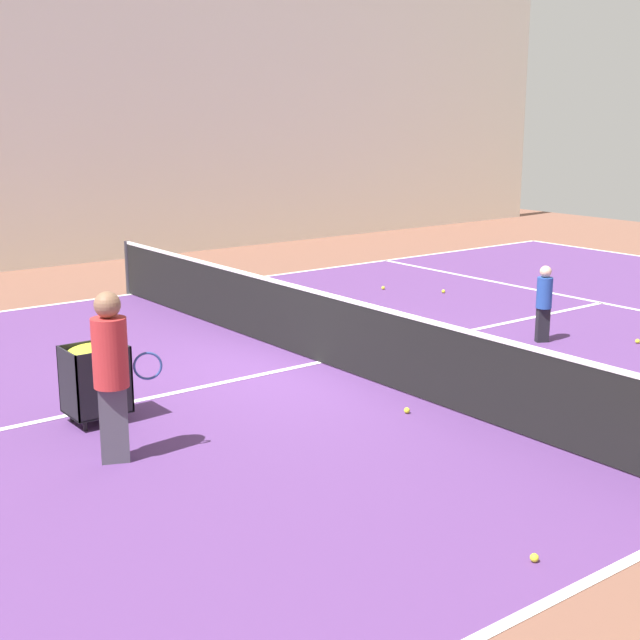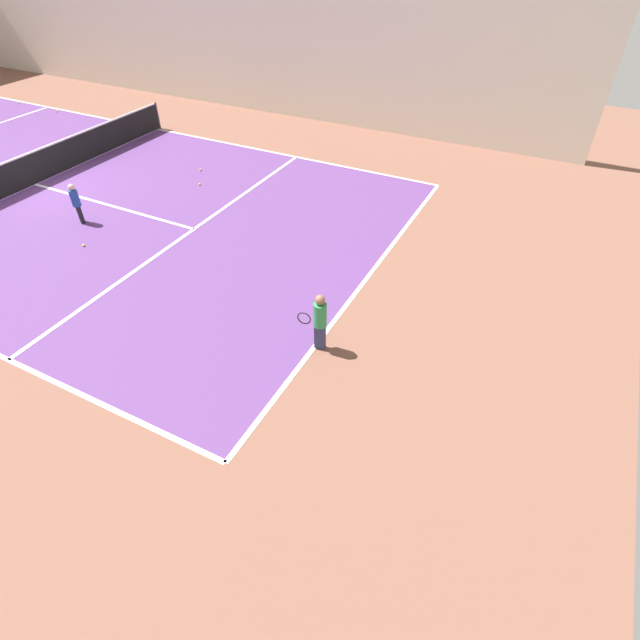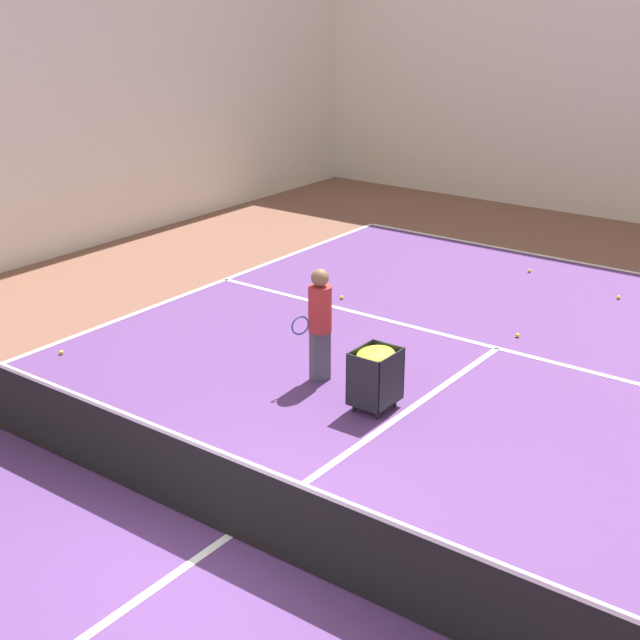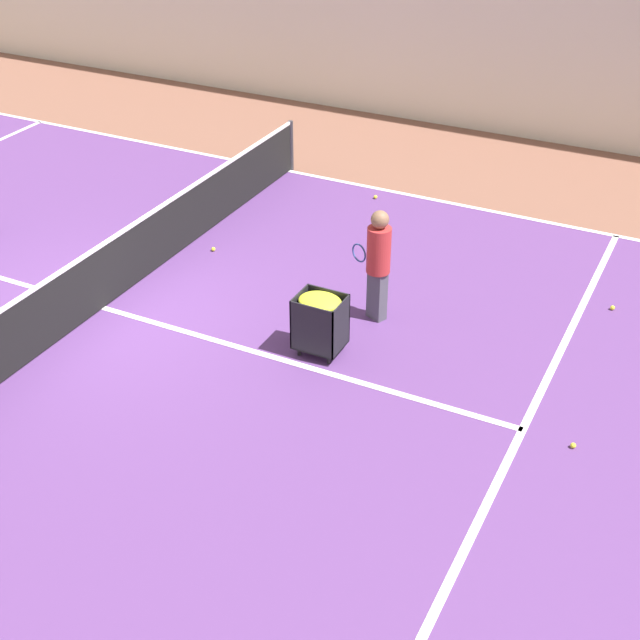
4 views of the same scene
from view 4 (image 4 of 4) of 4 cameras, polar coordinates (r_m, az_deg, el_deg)
The scene contains 13 objects.
ground_plane at distance 13.57m, azimuth -13.71°, elevation 0.75°, with size 34.82×34.82×0.00m, color brown.
court_playing_area at distance 13.57m, azimuth -13.71°, elevation 0.75°, with size 11.62×23.06×0.00m.
line_sideline_left at distance 17.83m, azimuth -2.00°, elevation 9.51°, with size 0.10×23.06×0.00m, color white.
line_service_far at distance 11.13m, azimuth 12.84°, elevation -6.86°, with size 11.62×0.10×0.00m, color white.
line_centre_service at distance 13.56m, azimuth -13.71°, elevation 0.77°, with size 0.10×12.68×0.00m, color white.
tennis_net at distance 13.31m, azimuth -13.99°, elevation 2.64°, with size 11.92×0.10×1.00m.
coach_at_net at distance 12.50m, azimuth 3.74°, elevation 3.97°, with size 0.45×0.70×1.70m.
ball_cart at distance 11.86m, azimuth -0.00°, elevation 0.43°, with size 0.53×0.64×0.89m.
tennis_ball_0 at distance 18.09m, azimuth -5.43°, elevation 9.84°, with size 0.07×0.07×0.07m, color yellow.
tennis_ball_1 at distance 14.84m, azimuth -6.84°, elevation 4.53°, with size 0.07×0.07×0.07m, color yellow.
tennis_ball_3 at distance 10.99m, azimuth 15.90°, elevation -7.73°, with size 0.07×0.07×0.07m, color yellow.
tennis_ball_7 at distance 13.81m, azimuth 18.21°, elevation 0.75°, with size 0.07×0.07×0.07m, color yellow.
tennis_ball_11 at distance 16.64m, azimuth 3.57°, elevation 7.87°, with size 0.07×0.07×0.07m, color yellow.
Camera 4 is at (8.62, 7.91, 6.86)m, focal length 50.00 mm.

